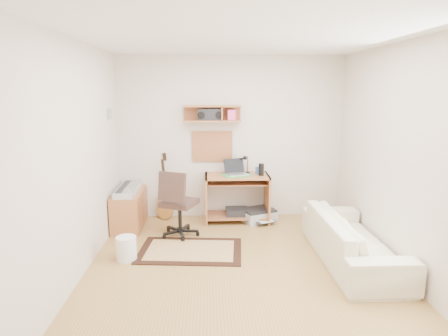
{
  "coord_description": "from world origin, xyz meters",
  "views": [
    {
      "loc": [
        -0.37,
        -4.24,
        2.07
      ],
      "look_at": [
        -0.15,
        1.05,
        1.0
      ],
      "focal_mm": 31.27,
      "sensor_mm": 36.0,
      "label": 1
    }
  ],
  "objects_px": {
    "desk": "(237,198)",
    "cabinet": "(129,209)",
    "sofa": "(353,231)",
    "task_chair": "(180,203)",
    "printer": "(258,216)"
  },
  "relations": [
    {
      "from": "desk",
      "to": "sofa",
      "type": "distance_m",
      "value": 2.02
    },
    {
      "from": "desk",
      "to": "task_chair",
      "type": "relative_size",
      "value": 1.02
    },
    {
      "from": "cabinet",
      "to": "sofa",
      "type": "bearing_deg",
      "value": -24.55
    },
    {
      "from": "desk",
      "to": "sofa",
      "type": "relative_size",
      "value": 0.51
    },
    {
      "from": "cabinet",
      "to": "printer",
      "type": "height_order",
      "value": "cabinet"
    },
    {
      "from": "desk",
      "to": "sofa",
      "type": "height_order",
      "value": "sofa"
    },
    {
      "from": "cabinet",
      "to": "printer",
      "type": "bearing_deg",
      "value": 4.8
    },
    {
      "from": "desk",
      "to": "cabinet",
      "type": "relative_size",
      "value": 1.11
    },
    {
      "from": "desk",
      "to": "cabinet",
      "type": "xyz_separation_m",
      "value": [
        -1.66,
        -0.2,
        -0.1
      ]
    },
    {
      "from": "desk",
      "to": "task_chair",
      "type": "bearing_deg",
      "value": -144.05
    },
    {
      "from": "task_chair",
      "to": "cabinet",
      "type": "xyz_separation_m",
      "value": [
        -0.8,
        0.43,
        -0.22
      ]
    },
    {
      "from": "printer",
      "to": "sofa",
      "type": "height_order",
      "value": "sofa"
    },
    {
      "from": "desk",
      "to": "printer",
      "type": "relative_size",
      "value": 2.0
    },
    {
      "from": "sofa",
      "to": "desk",
      "type": "bearing_deg",
      "value": 39.93
    },
    {
      "from": "sofa",
      "to": "printer",
      "type": "bearing_deg",
      "value": 32.09
    }
  ]
}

